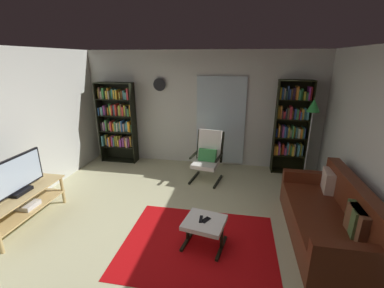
{
  "coord_description": "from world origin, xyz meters",
  "views": [
    {
      "loc": [
        0.84,
        -2.98,
        2.41
      ],
      "look_at": [
        0.11,
        1.12,
        1.04
      ],
      "focal_mm": 24.33,
      "sensor_mm": 36.0,
      "label": 1
    }
  ],
  "objects_px": {
    "tv_remote": "(201,219)",
    "wall_clock": "(160,85)",
    "bookshelf_near_sofa": "(291,125)",
    "tv_stand": "(23,203)",
    "leather_sofa": "(330,219)",
    "floor_lamp_by_shelf": "(313,113)",
    "ottoman": "(204,225)",
    "bookshelf_near_tv": "(117,120)",
    "cell_phone": "(206,220)",
    "lounge_armchair": "(208,155)",
    "television": "(16,176)"
  },
  "relations": [
    {
      "from": "lounge_armchair",
      "to": "leather_sofa",
      "type": "bearing_deg",
      "value": -40.44
    },
    {
      "from": "bookshelf_near_tv",
      "to": "leather_sofa",
      "type": "relative_size",
      "value": 0.95
    },
    {
      "from": "bookshelf_near_tv",
      "to": "floor_lamp_by_shelf",
      "type": "height_order",
      "value": "bookshelf_near_tv"
    },
    {
      "from": "bookshelf_near_sofa",
      "to": "floor_lamp_by_shelf",
      "type": "height_order",
      "value": "bookshelf_near_sofa"
    },
    {
      "from": "tv_stand",
      "to": "leather_sofa",
      "type": "height_order",
      "value": "leather_sofa"
    },
    {
      "from": "tv_stand",
      "to": "bookshelf_near_tv",
      "type": "relative_size",
      "value": 0.72
    },
    {
      "from": "bookshelf_near_sofa",
      "to": "leather_sofa",
      "type": "relative_size",
      "value": 1.01
    },
    {
      "from": "tv_remote",
      "to": "bookshelf_near_sofa",
      "type": "bearing_deg",
      "value": 58.52
    },
    {
      "from": "bookshelf_near_sofa",
      "to": "ottoman",
      "type": "bearing_deg",
      "value": -118.32
    },
    {
      "from": "tv_stand",
      "to": "television",
      "type": "height_order",
      "value": "television"
    },
    {
      "from": "lounge_armchair",
      "to": "wall_clock",
      "type": "height_order",
      "value": "wall_clock"
    },
    {
      "from": "ottoman",
      "to": "cell_phone",
      "type": "distance_m",
      "value": 0.08
    },
    {
      "from": "bookshelf_near_tv",
      "to": "cell_phone",
      "type": "height_order",
      "value": "bookshelf_near_tv"
    },
    {
      "from": "television",
      "to": "lounge_armchair",
      "type": "xyz_separation_m",
      "value": [
        2.56,
        2.05,
        -0.25
      ]
    },
    {
      "from": "bookshelf_near_sofa",
      "to": "leather_sofa",
      "type": "bearing_deg",
      "value": -85.03
    },
    {
      "from": "television",
      "to": "wall_clock",
      "type": "bearing_deg",
      "value": 65.15
    },
    {
      "from": "leather_sofa",
      "to": "ottoman",
      "type": "relative_size",
      "value": 3.32
    },
    {
      "from": "lounge_armchair",
      "to": "wall_clock",
      "type": "bearing_deg",
      "value": 146.17
    },
    {
      "from": "tv_remote",
      "to": "leather_sofa",
      "type": "bearing_deg",
      "value": 12.14
    },
    {
      "from": "tv_remote",
      "to": "floor_lamp_by_shelf",
      "type": "height_order",
      "value": "floor_lamp_by_shelf"
    },
    {
      "from": "lounge_armchair",
      "to": "cell_phone",
      "type": "relative_size",
      "value": 7.3
    },
    {
      "from": "television",
      "to": "bookshelf_near_sofa",
      "type": "height_order",
      "value": "bookshelf_near_sofa"
    },
    {
      "from": "television",
      "to": "leather_sofa",
      "type": "relative_size",
      "value": 0.48
    },
    {
      "from": "lounge_armchair",
      "to": "cell_phone",
      "type": "bearing_deg",
      "value": -83.78
    },
    {
      "from": "tv_stand",
      "to": "leather_sofa",
      "type": "distance_m",
      "value": 4.47
    },
    {
      "from": "television",
      "to": "lounge_armchair",
      "type": "height_order",
      "value": "television"
    },
    {
      "from": "bookshelf_near_tv",
      "to": "leather_sofa",
      "type": "bearing_deg",
      "value": -28.66
    },
    {
      "from": "tv_stand",
      "to": "cell_phone",
      "type": "bearing_deg",
      "value": -0.39
    },
    {
      "from": "tv_remote",
      "to": "wall_clock",
      "type": "height_order",
      "value": "wall_clock"
    },
    {
      "from": "ottoman",
      "to": "wall_clock",
      "type": "distance_m",
      "value": 3.57
    },
    {
      "from": "tv_stand",
      "to": "ottoman",
      "type": "height_order",
      "value": "tv_stand"
    },
    {
      "from": "bookshelf_near_sofa",
      "to": "lounge_armchair",
      "type": "distance_m",
      "value": 1.9
    },
    {
      "from": "television",
      "to": "ottoman",
      "type": "distance_m",
      "value": 2.8
    },
    {
      "from": "lounge_armchair",
      "to": "floor_lamp_by_shelf",
      "type": "bearing_deg",
      "value": 5.05
    },
    {
      "from": "leather_sofa",
      "to": "lounge_armchair",
      "type": "bearing_deg",
      "value": 139.56
    },
    {
      "from": "ottoman",
      "to": "cell_phone",
      "type": "height_order",
      "value": "cell_phone"
    },
    {
      "from": "bookshelf_near_tv",
      "to": "cell_phone",
      "type": "xyz_separation_m",
      "value": [
        2.47,
        -2.71,
        -0.62
      ]
    },
    {
      "from": "television",
      "to": "cell_phone",
      "type": "relative_size",
      "value": 6.8
    },
    {
      "from": "bookshelf_near_sofa",
      "to": "ottoman",
      "type": "xyz_separation_m",
      "value": [
        -1.48,
        -2.75,
        -0.76
      ]
    },
    {
      "from": "tv_remote",
      "to": "floor_lamp_by_shelf",
      "type": "xyz_separation_m",
      "value": [
        1.79,
        2.23,
        1.04
      ]
    },
    {
      "from": "ottoman",
      "to": "tv_remote",
      "type": "distance_m",
      "value": 0.09
    },
    {
      "from": "television",
      "to": "cell_phone",
      "type": "distance_m",
      "value": 2.81
    },
    {
      "from": "floor_lamp_by_shelf",
      "to": "tv_remote",
      "type": "bearing_deg",
      "value": -128.74
    },
    {
      "from": "television",
      "to": "leather_sofa",
      "type": "bearing_deg",
      "value": 5.58
    },
    {
      "from": "ottoman",
      "to": "floor_lamp_by_shelf",
      "type": "xyz_separation_m",
      "value": [
        1.74,
        2.24,
        1.12
      ]
    },
    {
      "from": "bookshelf_near_tv",
      "to": "tv_stand",
      "type": "bearing_deg",
      "value": -96.58
    },
    {
      "from": "tv_stand",
      "to": "bookshelf_near_tv",
      "type": "xyz_separation_m",
      "value": [
        0.31,
        2.69,
        0.67
      ]
    },
    {
      "from": "cell_phone",
      "to": "bookshelf_near_tv",
      "type": "bearing_deg",
      "value": 164.12
    },
    {
      "from": "ottoman",
      "to": "cell_phone",
      "type": "relative_size",
      "value": 4.29
    },
    {
      "from": "floor_lamp_by_shelf",
      "to": "wall_clock",
      "type": "height_order",
      "value": "wall_clock"
    }
  ]
}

